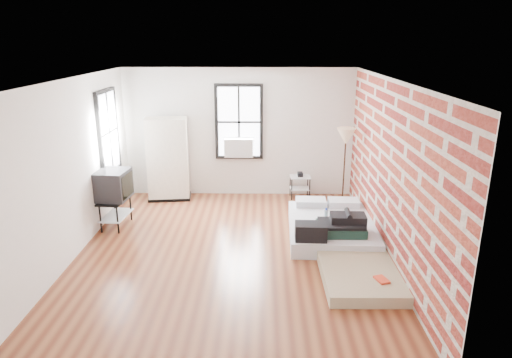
{
  "coord_description": "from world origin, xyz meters",
  "views": [
    {
      "loc": [
        0.52,
        -6.81,
        3.39
      ],
      "look_at": [
        0.41,
        0.3,
        1.18
      ],
      "focal_mm": 32.0,
      "sensor_mm": 36.0,
      "label": 1
    }
  ],
  "objects_px": {
    "mattress_bare": "(352,256)",
    "wardrobe": "(168,159)",
    "side_table": "(300,181)",
    "tv_stand": "(114,187)",
    "floor_lamp": "(346,140)",
    "mattress_main": "(331,226)"
  },
  "relations": [
    {
      "from": "mattress_bare",
      "to": "wardrobe",
      "type": "bearing_deg",
      "value": 138.29
    },
    {
      "from": "side_table",
      "to": "wardrobe",
      "type": "bearing_deg",
      "value": -178.6
    },
    {
      "from": "tv_stand",
      "to": "floor_lamp",
      "type": "bearing_deg",
      "value": 16.69
    },
    {
      "from": "mattress_bare",
      "to": "tv_stand",
      "type": "relative_size",
      "value": 1.96
    },
    {
      "from": "side_table",
      "to": "tv_stand",
      "type": "bearing_deg",
      "value": -155.31
    },
    {
      "from": "mattress_main",
      "to": "mattress_bare",
      "type": "bearing_deg",
      "value": -78.76
    },
    {
      "from": "floor_lamp",
      "to": "mattress_main",
      "type": "bearing_deg",
      "value": -107.89
    },
    {
      "from": "mattress_main",
      "to": "floor_lamp",
      "type": "relative_size",
      "value": 1.21
    },
    {
      "from": "wardrobe",
      "to": "mattress_main",
      "type": "bearing_deg",
      "value": -37.06
    },
    {
      "from": "mattress_main",
      "to": "mattress_bare",
      "type": "xyz_separation_m",
      "value": [
        0.18,
        -1.09,
        -0.04
      ]
    },
    {
      "from": "mattress_bare",
      "to": "floor_lamp",
      "type": "distance_m",
      "value": 2.71
    },
    {
      "from": "mattress_main",
      "to": "wardrobe",
      "type": "height_order",
      "value": "wardrobe"
    },
    {
      "from": "mattress_bare",
      "to": "tv_stand",
      "type": "xyz_separation_m",
      "value": [
        -4.14,
        1.45,
        0.64
      ]
    },
    {
      "from": "mattress_main",
      "to": "tv_stand",
      "type": "bearing_deg",
      "value": 176.7
    },
    {
      "from": "mattress_bare",
      "to": "wardrobe",
      "type": "height_order",
      "value": "wardrobe"
    },
    {
      "from": "floor_lamp",
      "to": "tv_stand",
      "type": "distance_m",
      "value": 4.51
    },
    {
      "from": "side_table",
      "to": "mattress_bare",
      "type": "bearing_deg",
      "value": -79.27
    },
    {
      "from": "mattress_bare",
      "to": "side_table",
      "type": "distance_m",
      "value": 3.15
    },
    {
      "from": "mattress_main",
      "to": "floor_lamp",
      "type": "height_order",
      "value": "floor_lamp"
    },
    {
      "from": "floor_lamp",
      "to": "tv_stand",
      "type": "xyz_separation_m",
      "value": [
        -4.36,
        -0.89,
        -0.68
      ]
    },
    {
      "from": "floor_lamp",
      "to": "wardrobe",
      "type": "bearing_deg",
      "value": 169.7
    },
    {
      "from": "wardrobe",
      "to": "floor_lamp",
      "type": "relative_size",
      "value": 1.04
    }
  ]
}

